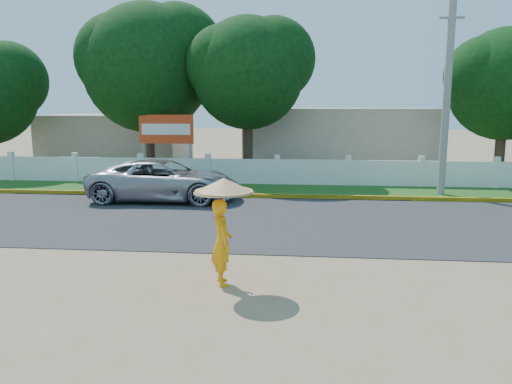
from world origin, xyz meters
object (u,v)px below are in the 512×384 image
(utility_pole, at_px, (447,98))
(vehicle, at_px, (164,180))
(billboard, at_px, (166,133))
(monk_with_parasol, at_px, (223,216))

(utility_pole, height_order, vehicle, utility_pole)
(billboard, bearing_deg, vehicle, -75.60)
(vehicle, distance_m, billboard, 5.39)
(utility_pole, xyz_separation_m, monk_with_parasol, (-6.71, -10.31, -2.30))
(vehicle, distance_m, monk_with_parasol, 8.88)
(monk_with_parasol, bearing_deg, utility_pole, 56.92)
(utility_pole, xyz_separation_m, billboard, (-11.49, 2.88, -1.51))
(utility_pole, xyz_separation_m, vehicle, (-10.20, -2.16, -2.91))
(vehicle, bearing_deg, billboard, 13.22)
(vehicle, xyz_separation_m, monk_with_parasol, (3.48, -8.14, 0.61))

